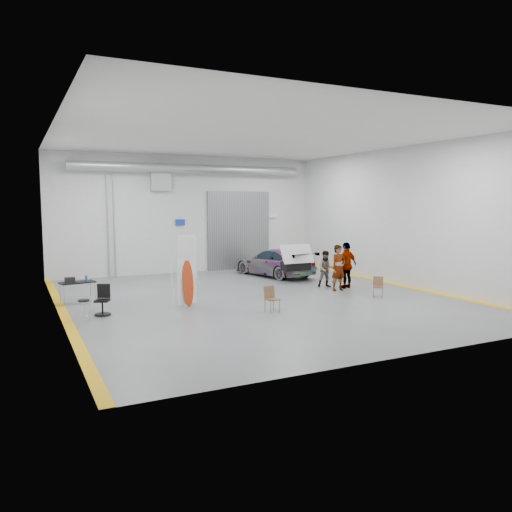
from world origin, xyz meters
name	(u,v)px	position (x,y,z in m)	size (l,w,h in m)	color
ground	(257,298)	(0.00, 0.00, 0.00)	(16.00, 16.00, 0.00)	slate
room_shell	(238,191)	(0.24, 2.22, 4.08)	(14.02, 16.18, 6.01)	silver
sedan_car	(275,262)	(3.34, 4.82, 0.67)	(1.89, 4.64, 1.34)	white
person_a	(338,268)	(3.73, 0.00, 0.95)	(0.69, 0.45, 1.90)	#8E6A4D
person_b	(326,269)	(3.80, 0.99, 0.78)	(0.76, 0.58, 1.55)	teal
person_c	(347,265)	(4.40, 0.36, 0.98)	(1.13, 0.47, 1.96)	brown
surfboard_display	(186,276)	(-2.88, -0.29, 1.07)	(0.74, 0.32, 2.65)	white
folding_chair_near	(272,304)	(-0.62, -2.41, 0.27)	(0.45, 0.46, 0.85)	brown
folding_chair_far	(378,291)	(4.20, -1.90, 0.25)	(0.52, 0.58, 0.79)	brown
shop_stool	(84,311)	(-6.39, -1.14, 0.35)	(0.36, 0.36, 0.70)	black
work_table	(75,282)	(-6.27, 2.12, 0.75)	(1.29, 0.81, 0.98)	#9B9EA3
office_chair	(102,302)	(-5.73, -0.36, 0.43)	(0.57, 0.60, 0.98)	black
trunk_lid	(296,252)	(3.34, 2.76, 1.36)	(1.57, 0.95, 0.04)	silver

